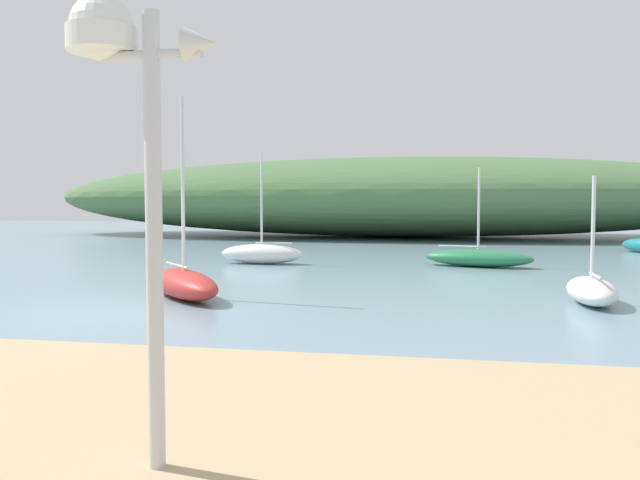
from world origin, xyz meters
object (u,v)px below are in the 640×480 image
Objects in this scene: mast_structure at (122,83)px; sailboat_by_sandbar at (592,290)px; sailboat_west_reach at (184,283)px; sailboat_off_point at (262,253)px; sailboat_near_shore at (478,258)px.

sailboat_by_sandbar is (5.37, 9.83, -2.66)m from mast_structure.
sailboat_by_sandbar is at bearing 61.36° from mast_structure.
sailboat_by_sandbar is 8.81m from sailboat_west_reach.
sailboat_off_point is at bearing 141.88° from sailboat_by_sandbar.
sailboat_off_point is 8.16m from sailboat_west_reach.
sailboat_off_point is 11.85m from sailboat_by_sandbar.
mast_structure is 0.86× the size of sailboat_off_point.
sailboat_west_reach is (-3.40, 9.00, -2.61)m from mast_structure.
sailboat_west_reach reaches higher than sailboat_off_point.
sailboat_near_shore is at bearing 2.72° from sailboat_off_point.
mast_structure is at bearing -118.64° from sailboat_by_sandbar.
sailboat_near_shore is 1.41× the size of sailboat_by_sandbar.
sailboat_by_sandbar is (9.32, -7.31, -0.08)m from sailboat_off_point.
sailboat_west_reach is at bearing 110.70° from mast_structure.
sailboat_west_reach is (0.55, -8.14, -0.03)m from sailboat_off_point.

